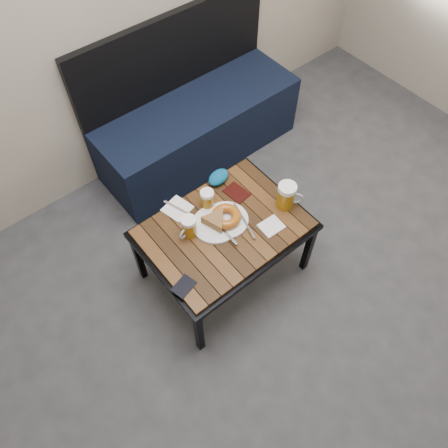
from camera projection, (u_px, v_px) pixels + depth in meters
ground at (361, 358)px, 2.33m from camera, size 4.00×4.00×0.00m
bench at (196, 123)px, 2.97m from camera, size 1.40×0.50×0.95m
cafe_table at (224, 232)px, 2.28m from camera, size 0.84×0.62×0.47m
beer_mug_left at (189, 227)px, 2.17m from camera, size 0.12×0.09×0.12m
beer_mug_centre at (208, 199)px, 2.27m from camera, size 0.11×0.09×0.12m
beer_mug_right at (287, 196)px, 2.26m from camera, size 0.14×0.13×0.15m
plate_pie at (215, 222)px, 2.23m from camera, size 0.24×0.24×0.07m
plate_bagel at (226, 218)px, 2.24m from camera, size 0.23×0.30×0.06m
napkin_left at (177, 209)px, 2.30m from camera, size 0.16×0.17×0.01m
napkin_right at (271, 226)px, 2.24m from camera, size 0.12×0.10×0.01m
passport_navy at (184, 286)px, 2.05m from camera, size 0.12×0.10×0.01m
passport_burgundy at (237, 193)px, 2.37m from camera, size 0.11×0.14×0.01m
knit_pouch at (218, 177)px, 2.39m from camera, size 0.15×0.11×0.06m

